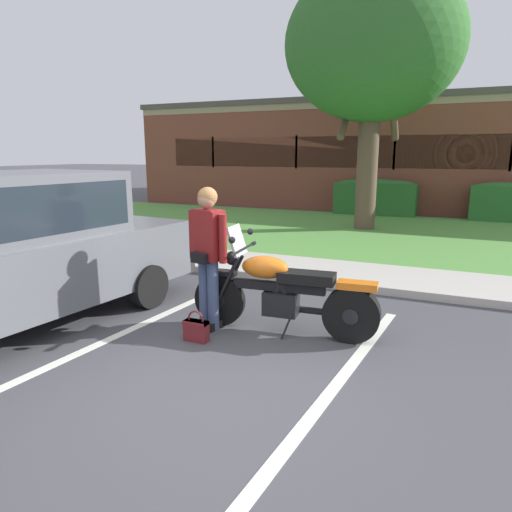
{
  "coord_description": "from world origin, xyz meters",
  "views": [
    {
      "loc": [
        1.96,
        -3.61,
        2.08
      ],
      "look_at": [
        -0.27,
        1.42,
        0.85
      ],
      "focal_mm": 32.34,
      "sensor_mm": 36.0,
      "label": 1
    }
  ],
  "objects_px": {
    "motorcycle": "(289,293)",
    "rider_person": "(208,248)",
    "hedge_left": "(375,197)",
    "brick_building": "(411,154)",
    "handbag": "(196,329)",
    "shade_tree": "(373,46)"
  },
  "relations": [
    {
      "from": "handbag",
      "to": "motorcycle",
      "type": "bearing_deg",
      "value": 36.24
    },
    {
      "from": "rider_person",
      "to": "brick_building",
      "type": "height_order",
      "value": "brick_building"
    },
    {
      "from": "motorcycle",
      "to": "handbag",
      "type": "distance_m",
      "value": 1.14
    },
    {
      "from": "motorcycle",
      "to": "hedge_left",
      "type": "distance_m",
      "value": 11.14
    },
    {
      "from": "hedge_left",
      "to": "rider_person",
      "type": "bearing_deg",
      "value": -90.02
    },
    {
      "from": "motorcycle",
      "to": "rider_person",
      "type": "xyz_separation_m",
      "value": [
        -0.94,
        -0.24,
        0.5
      ]
    },
    {
      "from": "motorcycle",
      "to": "rider_person",
      "type": "bearing_deg",
      "value": -165.64
    },
    {
      "from": "handbag",
      "to": "shade_tree",
      "type": "distance_m",
      "value": 9.67
    },
    {
      "from": "motorcycle",
      "to": "shade_tree",
      "type": "xyz_separation_m",
      "value": [
        -0.65,
        7.86,
        4.25
      ]
    },
    {
      "from": "hedge_left",
      "to": "shade_tree",
      "type": "bearing_deg",
      "value": -85.03
    },
    {
      "from": "motorcycle",
      "to": "handbag",
      "type": "height_order",
      "value": "motorcycle"
    },
    {
      "from": "motorcycle",
      "to": "brick_building",
      "type": "bearing_deg",
      "value": 91.63
    },
    {
      "from": "rider_person",
      "to": "handbag",
      "type": "distance_m",
      "value": 0.94
    },
    {
      "from": "handbag",
      "to": "shade_tree",
      "type": "height_order",
      "value": "shade_tree"
    },
    {
      "from": "rider_person",
      "to": "hedge_left",
      "type": "distance_m",
      "value": 11.35
    },
    {
      "from": "rider_person",
      "to": "handbag",
      "type": "xyz_separation_m",
      "value": [
        0.06,
        -0.4,
        -0.85
      ]
    },
    {
      "from": "motorcycle",
      "to": "hedge_left",
      "type": "relative_size",
      "value": 0.84
    },
    {
      "from": "rider_person",
      "to": "brick_building",
      "type": "xyz_separation_m",
      "value": [
        0.45,
        17.21,
        1.05
      ]
    },
    {
      "from": "rider_person",
      "to": "hedge_left",
      "type": "relative_size",
      "value": 0.64
    },
    {
      "from": "shade_tree",
      "to": "handbag",
      "type": "bearing_deg",
      "value": -91.52
    },
    {
      "from": "hedge_left",
      "to": "brick_building",
      "type": "bearing_deg",
      "value": 85.61
    },
    {
      "from": "handbag",
      "to": "brick_building",
      "type": "xyz_separation_m",
      "value": [
        0.39,
        17.61,
        1.9
      ]
    }
  ]
}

